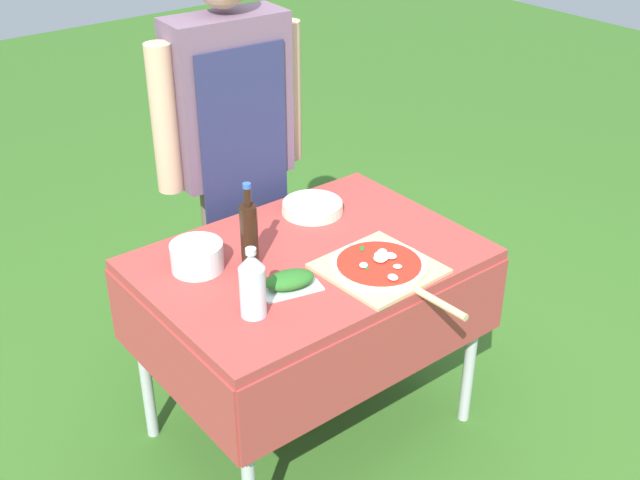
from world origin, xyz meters
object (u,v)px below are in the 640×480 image
at_px(pizza_on_peel, 381,267).
at_px(oil_bottle, 249,234).
at_px(water_bottle, 252,284).
at_px(herb_container, 290,281).
at_px(person_cook, 232,138).
at_px(mixing_tub, 197,256).
at_px(prep_table, 309,278).
at_px(plate_stack, 312,207).

bearing_deg(pizza_on_peel, oil_bottle, 134.95).
bearing_deg(oil_bottle, water_bottle, -122.10).
distance_m(pizza_on_peel, herb_container, 0.31).
distance_m(person_cook, pizza_on_peel, 0.84).
distance_m(oil_bottle, mixing_tub, 0.19).
relative_size(prep_table, oil_bottle, 3.72).
bearing_deg(water_bottle, plate_stack, 37.12).
bearing_deg(water_bottle, herb_container, 15.66).
relative_size(pizza_on_peel, plate_stack, 2.40).
relative_size(oil_bottle, mixing_tub, 1.75).
bearing_deg(prep_table, plate_stack, 49.89).
bearing_deg(oil_bottle, plate_stack, 23.99).
xyz_separation_m(person_cook, water_bottle, (-0.42, -0.76, -0.10)).
xyz_separation_m(mixing_tub, plate_stack, (0.54, 0.08, -0.03)).
distance_m(herb_container, plate_stack, 0.52).
relative_size(water_bottle, plate_stack, 1.00).
bearing_deg(prep_table, oil_bottle, 162.61).
bearing_deg(mixing_tub, plate_stack, 8.46).
height_order(pizza_on_peel, plate_stack, pizza_on_peel).
bearing_deg(prep_table, water_bottle, -153.16).
bearing_deg(person_cook, herb_container, 74.29).
relative_size(pizza_on_peel, water_bottle, 2.40).
height_order(prep_table, herb_container, herb_container).
bearing_deg(herb_container, person_cook, 70.26).
relative_size(pizza_on_peel, mixing_tub, 3.17).
relative_size(pizza_on_peel, herb_container, 2.58).
distance_m(prep_table, herb_container, 0.24).
xyz_separation_m(prep_table, mixing_tub, (-0.34, 0.16, 0.14)).
bearing_deg(prep_table, person_cook, 81.86).
height_order(water_bottle, plate_stack, water_bottle).
bearing_deg(oil_bottle, person_cook, 62.12).
height_order(prep_table, pizza_on_peel, pizza_on_peel).
relative_size(person_cook, mixing_tub, 9.56).
xyz_separation_m(person_cook, plate_stack, (0.11, -0.35, -0.19)).
distance_m(water_bottle, herb_container, 0.19).
bearing_deg(oil_bottle, herb_container, -83.00).
bearing_deg(plate_stack, pizza_on_peel, -99.54).
relative_size(pizza_on_peel, oil_bottle, 1.81).
distance_m(prep_table, oil_bottle, 0.29).
distance_m(person_cook, mixing_tub, 0.62).
bearing_deg(water_bottle, prep_table, 26.84).
relative_size(person_cook, herb_container, 7.78).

